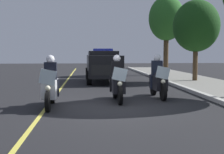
% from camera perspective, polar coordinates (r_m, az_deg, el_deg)
% --- Properties ---
extents(ground_plane, '(80.00, 80.00, 0.00)m').
position_cam_1_polar(ground_plane, '(9.49, 0.64, -6.06)').
color(ground_plane, black).
extents(lane_stripe_center, '(48.00, 0.12, 0.01)m').
position_cam_1_polar(lane_stripe_center, '(9.54, -13.02, -6.10)').
color(lane_stripe_center, '#E0D14C').
rests_on(lane_stripe_center, ground).
extents(police_motorcycle_lead_left, '(2.14, 0.57, 1.72)m').
position_cam_1_polar(police_motorcycle_lead_left, '(9.66, -12.14, -1.78)').
color(police_motorcycle_lead_left, black).
rests_on(police_motorcycle_lead_left, ground).
extents(police_motorcycle_lead_right, '(2.14, 0.57, 1.72)m').
position_cam_1_polar(police_motorcycle_lead_right, '(10.65, 1.07, -1.07)').
color(police_motorcycle_lead_right, black).
rests_on(police_motorcycle_lead_right, ground).
extents(police_motorcycle_trailing, '(2.14, 0.57, 1.72)m').
position_cam_1_polar(police_motorcycle_trailing, '(11.57, 9.10, -0.66)').
color(police_motorcycle_trailing, black).
rests_on(police_motorcycle_trailing, ground).
extents(police_suv, '(4.95, 2.17, 2.05)m').
position_cam_1_polar(police_suv, '(17.67, -1.78, 2.46)').
color(police_suv, black).
rests_on(police_suv, ground).
extents(tree_far_back, '(2.80, 2.80, 4.89)m').
position_cam_1_polar(tree_far_back, '(18.46, 16.32, 9.64)').
color(tree_far_back, '#4C3823').
rests_on(tree_far_back, sidewalk_strip).
extents(tree_behind_suv, '(2.86, 2.86, 6.25)m').
position_cam_1_polar(tree_behind_suv, '(24.07, 10.73, 11.23)').
color(tree_behind_suv, '#42301E').
rests_on(tree_behind_suv, sidewalk_strip).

